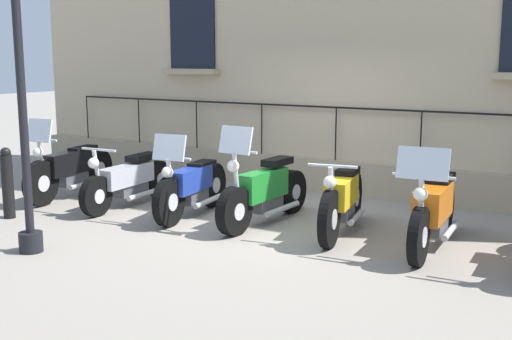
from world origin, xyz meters
The scene contains 9 objects.
ground_plane centered at (0.00, 0.00, 0.00)m, with size 60.00×60.00×0.00m, color gray.
motorcycle_black centered at (0.27, -3.62, 0.46)m, with size 2.14×0.56×1.36m.
motorcycle_silver centered at (0.24, -2.38, 0.40)m, with size 2.13×0.61×0.99m.
motorcycle_blue centered at (0.27, -1.14, 0.44)m, with size 1.97×0.59×1.26m.
motorcycle_green centered at (0.09, -0.03, 0.44)m, with size 2.12×0.57×1.42m.
motorcycle_yellow centered at (0.03, 1.12, 0.45)m, with size 2.02×0.64×1.01m.
motorcycle_orange centered at (0.06, 2.32, 0.47)m, with size 2.19×0.69×1.33m.
lamppost centered at (2.66, -1.74, 2.41)m, with size 0.35×0.35×4.04m.
bollard centered at (1.72, -3.33, 0.52)m, with size 0.17×0.17×1.03m.
Camera 1 is at (7.56, 4.34, 2.29)m, focal length 44.87 mm.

